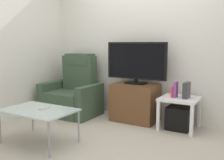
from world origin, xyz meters
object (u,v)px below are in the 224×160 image
object	(u,v)px
tv_stand	(135,102)
cell_phone	(44,108)
television	(136,62)
recliner_armchair	(73,93)
coffee_table	(39,112)
book_leftmost	(173,92)
game_console	(186,90)
side_table	(180,103)
subwoofer_box	(179,118)
book_middle	(176,90)

from	to	relation	value
tv_stand	cell_phone	xyz separation A→B (m)	(-0.62, -1.42, 0.13)
television	recliner_armchair	bearing A→B (deg)	-170.50
television	coffee_table	world-z (taller)	television
television	book_leftmost	bearing A→B (deg)	-7.67
tv_stand	book_leftmost	world-z (taller)	book_leftmost
book_leftmost	game_console	xyz separation A→B (m)	(0.19, 0.03, 0.03)
recliner_armchair	side_table	xyz separation A→B (m)	(1.90, 0.13, 0.03)
subwoofer_box	book_middle	xyz separation A→B (m)	(-0.06, -0.02, 0.43)
subwoofer_box	book_leftmost	distance (m)	0.40
game_console	cell_phone	xyz separation A→B (m)	(-1.45, -1.38, -0.15)
recliner_armchair	side_table	world-z (taller)	recliner_armchair
coffee_table	cell_phone	size ratio (longest dim) A/B	6.00
side_table	tv_stand	bearing A→B (deg)	176.31
book_leftmost	cell_phone	distance (m)	1.85
side_table	game_console	bearing A→B (deg)	6.34
cell_phone	recliner_armchair	bearing A→B (deg)	113.81
tv_stand	recliner_armchair	xyz separation A→B (m)	(-1.15, -0.17, 0.07)
television	game_console	distance (m)	0.92
book_leftmost	coffee_table	size ratio (longest dim) A/B	0.18
recliner_armchair	coffee_table	bearing A→B (deg)	-61.06
television	side_table	bearing A→B (deg)	-5.13
television	subwoofer_box	xyz separation A→B (m)	(0.74, -0.07, -0.80)
tv_stand	book_leftmost	distance (m)	0.69
book_middle	coffee_table	size ratio (longest dim) A/B	0.26
book_middle	cell_phone	bearing A→B (deg)	-134.00
game_console	cell_phone	world-z (taller)	game_console
coffee_table	subwoofer_box	bearing A→B (deg)	45.70
coffee_table	cell_phone	distance (m)	0.08
side_table	cell_phone	xyz separation A→B (m)	(-1.36, -1.37, 0.04)
tv_stand	coffee_table	distance (m)	1.62
tv_stand	television	world-z (taller)	television
book_middle	subwoofer_box	bearing A→B (deg)	19.10
television	coffee_table	bearing A→B (deg)	-113.51
television	game_console	world-z (taller)	television
recliner_armchair	book_middle	world-z (taller)	recliner_armchair
television	cell_phone	size ratio (longest dim) A/B	6.82
television	coffee_table	xyz separation A→B (m)	(-0.65, -1.50, -0.56)
side_table	cell_phone	distance (m)	1.93
tv_stand	television	xyz separation A→B (m)	(0.00, 0.02, 0.66)
television	side_table	distance (m)	0.94
book_leftmost	book_middle	xyz separation A→B (m)	(0.04, 0.00, 0.04)
side_table	book_leftmost	size ratio (longest dim) A/B	3.35
book_middle	cell_phone	xyz separation A→B (m)	(-1.30, -1.35, -0.15)
recliner_armchair	subwoofer_box	world-z (taller)	recliner_armchair
cell_phone	coffee_table	bearing A→B (deg)	-119.12
book_middle	side_table	bearing A→B (deg)	19.10
subwoofer_box	game_console	size ratio (longest dim) A/B	1.46
subwoofer_box	cell_phone	distance (m)	1.95
tv_stand	game_console	world-z (taller)	game_console
recliner_armchair	side_table	size ratio (longest dim) A/B	2.00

